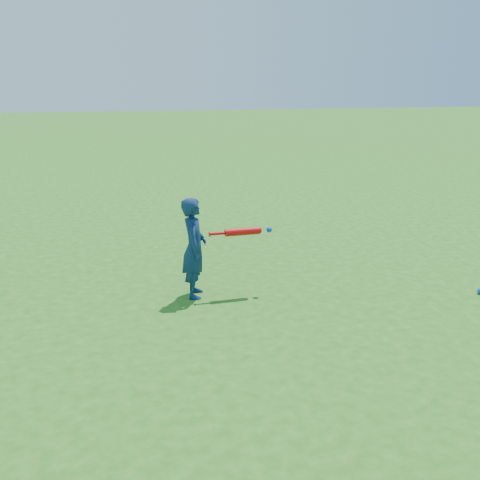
% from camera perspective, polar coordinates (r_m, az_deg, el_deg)
% --- Properties ---
extents(ground, '(80.00, 80.00, 0.00)m').
position_cam_1_polar(ground, '(6.00, -0.27, -5.06)').
color(ground, '#236117').
rests_on(ground, ground).
extents(child, '(0.34, 0.44, 1.07)m').
position_cam_1_polar(child, '(5.62, -4.91, -0.84)').
color(child, '#10264E').
rests_on(child, ground).
extents(ground_ball_blue, '(0.07, 0.07, 0.07)m').
position_cam_1_polar(ground_ball_blue, '(6.37, 24.26, -4.98)').
color(ground_ball_blue, blue).
rests_on(ground_ball_blue, ground).
extents(bat_swing, '(0.69, 0.08, 0.08)m').
position_cam_1_polar(bat_swing, '(5.66, 0.50, 0.91)').
color(bat_swing, red).
rests_on(bat_swing, ground).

